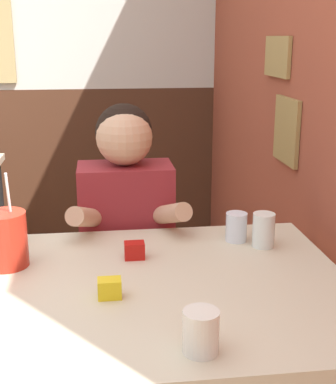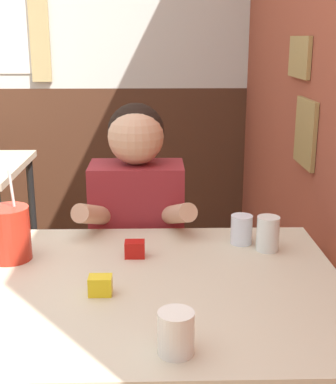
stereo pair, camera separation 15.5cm
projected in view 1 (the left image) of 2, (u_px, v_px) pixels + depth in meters
brick_wall_right at (282, 53)px, 2.26m from camera, size 0.08×4.43×2.70m
back_wall at (19, 47)px, 3.29m from camera, size 5.43×0.09×2.70m
main_table at (158, 306)px, 1.45m from camera, size 1.06×0.86×0.78m
person_seated at (127, 256)px, 2.01m from camera, size 0.42×0.40×1.19m
cocktail_pitcher at (5, 239)px, 1.53m from camera, size 0.12×0.12×0.28m
glass_near_pitcher at (236, 227)px, 1.73m from camera, size 0.07×0.07×0.09m
glass_center at (263, 230)px, 1.68m from camera, size 0.07×0.07×0.11m
glass_far_side at (201, 332)px, 1.11m from camera, size 0.08×0.08×0.09m
glass_by_brick at (8, 229)px, 1.70m from camera, size 0.08×0.08×0.10m
condiment_ketchup at (134, 250)px, 1.60m from camera, size 0.06×0.04×0.05m
condiment_mustard at (110, 288)px, 1.36m from camera, size 0.06×0.04×0.05m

